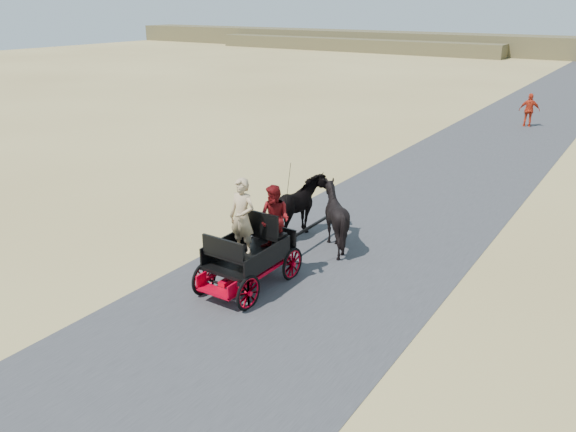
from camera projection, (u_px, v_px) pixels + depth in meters
The scene contains 9 objects.
ground at pixel (340, 257), 14.39m from camera, with size 140.00×140.00×0.00m, color tan.
road at pixel (340, 257), 14.39m from camera, with size 6.00×140.00×0.01m, color #38383A.
ridge_near at pixel (351, 45), 74.74m from camera, with size 40.00×4.00×1.60m, color brown.
carriage at pixel (249, 271), 12.84m from camera, with size 1.30×2.40×0.72m, color black, non-canonical shape.
horse_left at pixel (300, 209), 15.29m from camera, with size 0.91×2.01×1.70m, color black.
horse_right at pixel (335, 217), 14.72m from camera, with size 1.37×1.54×1.70m, color black.
driver_man at pixel (242, 217), 12.53m from camera, with size 0.66×0.43×1.80m, color tan.
passenger_woman at pixel (275, 219), 12.74m from camera, with size 0.77×0.60×1.58m, color #660C0F.
pedestrian at pixel (529, 110), 29.16m from camera, with size 1.01×0.42×1.73m, color red.
Camera 1 is at (6.12, -11.62, 6.12)m, focal length 35.00 mm.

